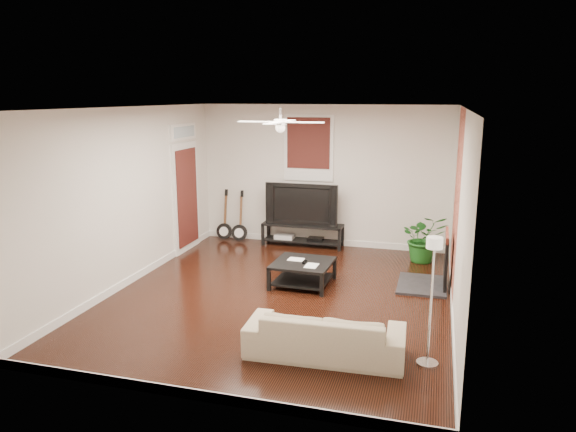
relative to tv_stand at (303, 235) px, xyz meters
name	(u,v)px	position (x,y,z in m)	size (l,w,h in m)	color
room	(281,205)	(0.36, -2.78, 1.17)	(5.01, 6.01, 2.81)	black
brick_accent	(457,201)	(2.85, -1.78, 1.17)	(0.02, 2.20, 2.80)	brown
fireplace	(433,259)	(2.56, -1.78, 0.23)	(0.80, 1.10, 0.92)	black
window_back	(309,148)	(0.06, 0.19, 1.72)	(1.00, 0.06, 1.30)	black
door_left	(186,187)	(-2.10, -0.88, 1.02)	(0.08, 1.00, 2.50)	white
tv_stand	(303,235)	(0.00, 0.00, 0.00)	(1.62, 0.43, 0.45)	black
tv	(303,203)	(0.00, 0.02, 0.64)	(1.45, 0.19, 0.84)	black
coffee_table	(303,273)	(0.56, -2.23, -0.04)	(0.90, 0.90, 0.38)	black
sofa	(325,334)	(1.40, -4.49, 0.04)	(1.83, 0.72, 0.53)	tan
floor_lamp	(431,302)	(2.56, -4.39, 0.52)	(0.25, 0.25, 1.49)	silver
potted_plant	(424,238)	(2.38, -0.44, 0.22)	(0.80, 0.69, 0.89)	#1B611D
guitar_left	(224,215)	(-1.68, -0.03, 0.31)	(0.33, 0.23, 1.07)	black
guitar_right	(239,217)	(-1.33, -0.06, 0.31)	(0.33, 0.23, 1.07)	black
ceiling_fan	(280,122)	(0.36, -2.78, 2.37)	(1.24, 1.24, 0.32)	white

